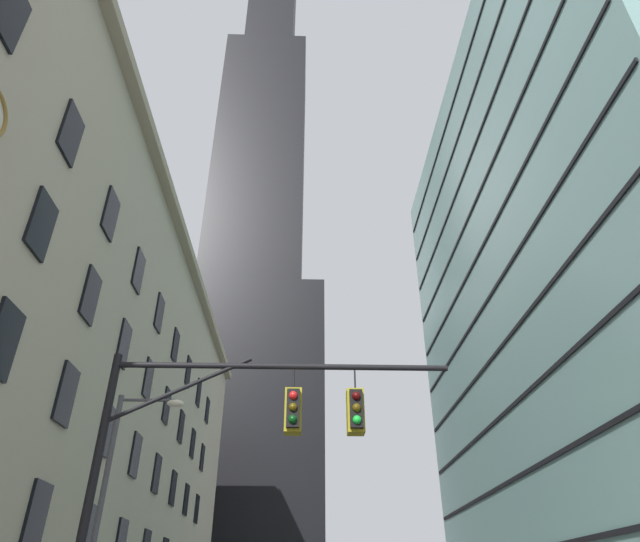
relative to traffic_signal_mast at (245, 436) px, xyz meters
The scene contains 4 objects.
dark_skyscraper 93.80m from the traffic_signal_mast, 96.32° to the left, with size 24.54×24.54×215.02m.
glass_office_midrise 36.41m from the traffic_signal_mast, 41.55° to the left, with size 19.63×41.33×43.40m.
traffic_signal_mast is the anchor object (origin of this frame).
street_lamppost 6.83m from the traffic_signal_mast, 130.23° to the left, with size 2.17×0.32×7.27m.
Camera 1 is at (-2.05, -7.21, 1.59)m, focal length 30.80 mm.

